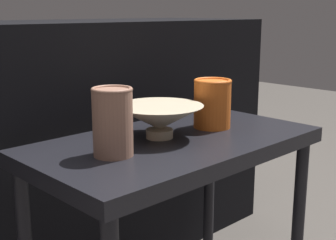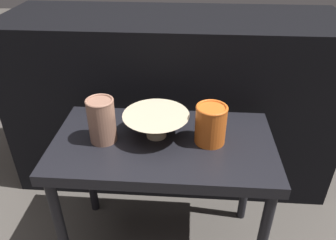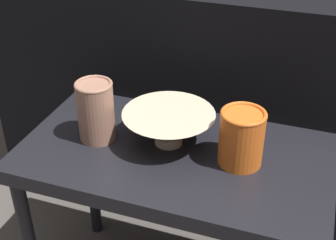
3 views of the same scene
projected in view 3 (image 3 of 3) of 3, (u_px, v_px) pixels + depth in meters
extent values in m
cube|color=black|center=(175.00, 158.00, 1.16)|extent=(0.76, 0.42, 0.04)
cylinder|color=black|center=(91.00, 173.00, 1.54)|extent=(0.04, 0.04, 0.50)
cylinder|color=black|center=(307.00, 223.00, 1.34)|extent=(0.04, 0.04, 0.50)
cube|color=black|center=(222.00, 98.00, 1.63)|extent=(1.51, 0.50, 0.83)
cylinder|color=#C1B293|center=(169.00, 139.00, 1.17)|extent=(0.07, 0.07, 0.02)
cone|color=#C1B293|center=(169.00, 124.00, 1.15)|extent=(0.23, 0.23, 0.06)
cylinder|color=#996B56|center=(96.00, 112.00, 1.16)|extent=(0.09, 0.09, 0.15)
torus|color=#996B56|center=(93.00, 84.00, 1.12)|extent=(0.09, 0.09, 0.01)
cylinder|color=orange|center=(241.00, 139.00, 1.07)|extent=(0.10, 0.10, 0.13)
torus|color=orange|center=(244.00, 114.00, 1.04)|extent=(0.11, 0.11, 0.01)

